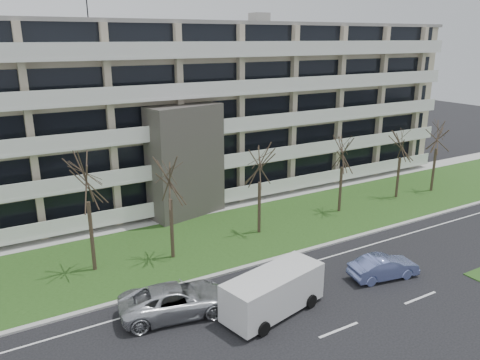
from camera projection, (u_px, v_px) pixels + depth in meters
ground at (339, 330)px, 23.33m from camera, size 160.00×160.00×0.00m
grass_verge at (218, 237)px, 34.07m from camera, size 90.00×10.00×0.06m
curb at (254, 265)px, 29.93m from camera, size 90.00×0.35×0.12m
sidewalk at (187, 214)px, 38.61m from camera, size 90.00×2.00×0.08m
lane_edge_line at (267, 275)px, 28.70m from camera, size 90.00×0.12×0.01m
apartment_building at (153, 111)px, 42.03m from camera, size 60.50×15.10×18.75m
silver_pickup at (176, 300)px, 24.48m from camera, size 6.31×3.77×1.64m
blue_sedan at (384, 267)px, 28.23m from camera, size 4.50×2.26×1.42m
white_van at (274, 289)px, 24.53m from camera, size 6.16×3.38×2.26m
tree_2 at (85, 174)px, 27.49m from camera, size 4.06×4.06×8.13m
tree_3 at (169, 176)px, 29.35m from camera, size 3.65×3.65×7.31m
tree_4 at (260, 162)px, 33.35m from camera, size 3.54×3.54×7.08m
tree_5 at (343, 149)px, 37.65m from camera, size 3.45×3.45×6.91m
tree_6 at (402, 142)px, 41.15m from camera, size 3.34×3.34×6.69m
tree_7 at (438, 131)px, 42.77m from camera, size 3.70×3.70×7.40m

